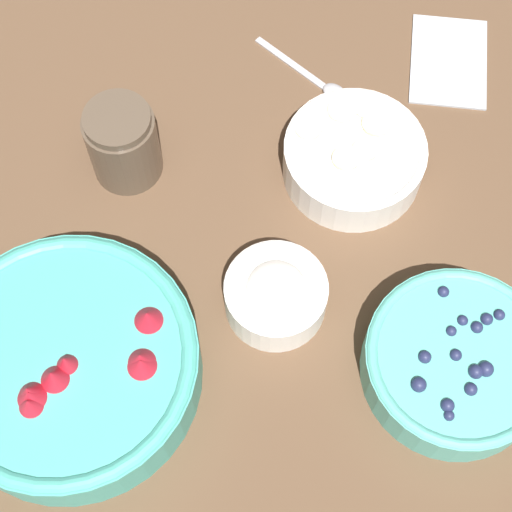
% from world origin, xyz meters
% --- Properties ---
extents(ground_plane, '(4.00, 4.00, 0.00)m').
position_xyz_m(ground_plane, '(0.00, 0.00, 0.00)').
color(ground_plane, brown).
extents(bowl_strawberries, '(0.26, 0.26, 0.08)m').
position_xyz_m(bowl_strawberries, '(0.13, -0.21, 0.04)').
color(bowl_strawberries, '#47AD9E').
rests_on(bowl_strawberries, ground_plane).
extents(bowl_blueberries, '(0.18, 0.18, 0.06)m').
position_xyz_m(bowl_blueberries, '(0.09, 0.17, 0.03)').
color(bowl_blueberries, '#56B7A8').
rests_on(bowl_blueberries, ground_plane).
extents(bowl_bananas, '(0.16, 0.16, 0.05)m').
position_xyz_m(bowl_bananas, '(-0.14, 0.05, 0.03)').
color(bowl_bananas, white).
rests_on(bowl_bananas, ground_plane).
extents(bowl_cream, '(0.11, 0.11, 0.06)m').
position_xyz_m(bowl_cream, '(0.03, -0.02, 0.03)').
color(bowl_cream, white).
rests_on(bowl_cream, ground_plane).
extents(jar_chocolate, '(0.08, 0.08, 0.10)m').
position_xyz_m(jar_chocolate, '(-0.11, -0.20, 0.04)').
color(jar_chocolate, brown).
rests_on(jar_chocolate, ground_plane).
extents(napkin, '(0.13, 0.09, 0.01)m').
position_xyz_m(napkin, '(-0.30, 0.16, 0.00)').
color(napkin, '#B2BCC6').
rests_on(napkin, ground_plane).
extents(spoon, '(0.09, 0.12, 0.01)m').
position_xyz_m(spoon, '(-0.25, 0.01, 0.00)').
color(spoon, '#B2B2B7').
rests_on(spoon, ground_plane).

